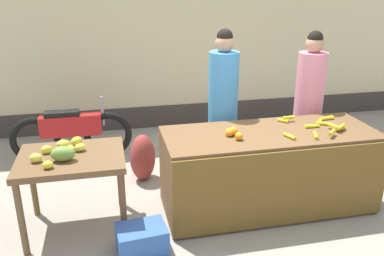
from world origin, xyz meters
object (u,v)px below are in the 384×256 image
produce_crate (142,240)px  produce_sack (143,157)px  parked_motorcycle (72,132)px  vendor_woman_pink_shirt (308,105)px  vendor_woman_blue_shirt (223,109)px

produce_crate → produce_sack: 1.44m
parked_motorcycle → vendor_woman_pink_shirt: bearing=-18.9°
produce_sack → vendor_woman_pink_shirt: bearing=-6.1°
vendor_woman_blue_shirt → parked_motorcycle: size_ratio=1.15×
vendor_woman_blue_shirt → parked_motorcycle: bearing=151.0°
vendor_woman_blue_shirt → produce_crate: 1.80m
vendor_woman_blue_shirt → vendor_woman_pink_shirt: size_ratio=1.03×
vendor_woman_pink_shirt → produce_sack: vendor_woman_pink_shirt is taller
vendor_woman_pink_shirt → produce_sack: size_ratio=3.06×
vendor_woman_blue_shirt → produce_sack: bearing=166.3°
vendor_woman_blue_shirt → produce_crate: (-1.09, -1.19, -0.80)m
vendor_woman_pink_shirt → vendor_woman_blue_shirt: bearing=-179.4°
vendor_woman_pink_shirt → parked_motorcycle: 3.10m
vendor_woman_blue_shirt → vendor_woman_pink_shirt: (1.09, 0.01, -0.03)m
produce_sack → parked_motorcycle: bearing=138.5°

